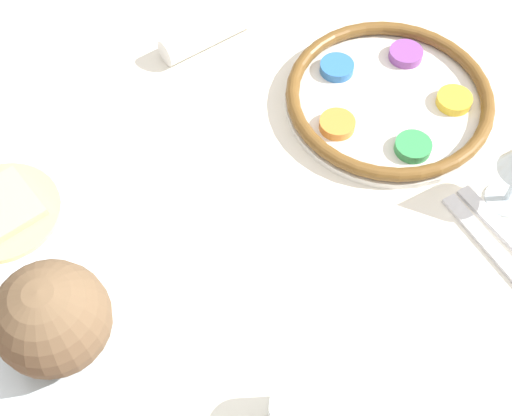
% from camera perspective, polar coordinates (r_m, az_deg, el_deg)
% --- Properties ---
extents(ground_plane, '(8.00, 8.00, 0.00)m').
position_cam_1_polar(ground_plane, '(1.66, 0.17, -12.13)').
color(ground_plane, maroon).
extents(dining_table, '(1.43, 1.03, 0.75)m').
position_cam_1_polar(dining_table, '(1.31, 0.21, -6.26)').
color(dining_table, silver).
rests_on(dining_table, ground_plane).
extents(seder_plate, '(0.30, 0.30, 0.03)m').
position_cam_1_polar(seder_plate, '(1.06, 10.59, 8.63)').
color(seder_plate, silver).
rests_on(seder_plate, dining_table).
extents(fruit_stand, '(0.22, 0.22, 0.11)m').
position_cam_1_polar(fruit_stand, '(0.78, -14.54, -10.71)').
color(fruit_stand, silver).
rests_on(fruit_stand, dining_table).
extents(orange_fruit, '(0.08, 0.08, 0.08)m').
position_cam_1_polar(orange_fruit, '(0.73, -14.90, -7.71)').
color(orange_fruit, orange).
rests_on(orange_fruit, fruit_stand).
extents(coconut, '(0.11, 0.11, 0.11)m').
position_cam_1_polar(coconut, '(0.71, -15.99, -8.51)').
color(coconut, brown).
rests_on(coconut, fruit_stand).
extents(bread_plate, '(0.15, 0.15, 0.02)m').
position_cam_1_polar(bread_plate, '(0.99, -19.71, -0.18)').
color(bread_plate, tan).
rests_on(bread_plate, dining_table).
extents(napkin_roll, '(0.15, 0.05, 0.04)m').
position_cam_1_polar(napkin_roll, '(1.13, -4.03, 13.72)').
color(napkin_roll, white).
rests_on(napkin_roll, dining_table).
extents(cup_near, '(0.07, 0.07, 0.06)m').
position_cam_1_polar(cup_near, '(0.80, 3.47, -16.24)').
color(cup_near, silver).
rests_on(cup_near, dining_table).
extents(fork_left, '(0.02, 0.18, 0.01)m').
position_cam_1_polar(fork_left, '(0.98, 19.52, -2.13)').
color(fork_left, silver).
rests_on(fork_left, dining_table).
extents(fork_right, '(0.03, 0.18, 0.01)m').
position_cam_1_polar(fork_right, '(0.96, 18.28, -2.97)').
color(fork_right, silver).
rests_on(fork_right, dining_table).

